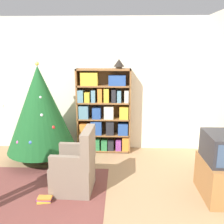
# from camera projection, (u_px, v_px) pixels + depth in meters

# --- Properties ---
(ground_plane) EXTENTS (14.00, 14.00, 0.00)m
(ground_plane) POSITION_uv_depth(u_px,v_px,m) (75.00, 210.00, 3.15)
(ground_plane) COLOR #9E7A56
(wall_back) EXTENTS (8.00, 0.10, 2.60)m
(wall_back) POSITION_uv_depth(u_px,v_px,m) (93.00, 85.00, 4.98)
(wall_back) COLOR silver
(wall_back) RESTS_ON ground_plane
(area_rug) EXTENTS (2.09, 1.92, 0.01)m
(area_rug) POSITION_uv_depth(u_px,v_px,m) (28.00, 200.00, 3.36)
(area_rug) COLOR brown
(area_rug) RESTS_ON ground_plane
(bookshelf) EXTENTS (1.04, 0.30, 1.64)m
(bookshelf) POSITION_uv_depth(u_px,v_px,m) (103.00, 112.00, 4.86)
(bookshelf) COLOR brown
(bookshelf) RESTS_ON ground_plane
(tv_stand) EXTENTS (0.45, 0.75, 0.52)m
(tv_stand) POSITION_uv_depth(u_px,v_px,m) (219.00, 179.00, 3.41)
(tv_stand) COLOR #996638
(tv_stand) RESTS_ON ground_plane
(television) EXTENTS (0.43, 0.59, 0.38)m
(television) POSITION_uv_depth(u_px,v_px,m) (222.00, 148.00, 3.30)
(television) COLOR #28282D
(television) RESTS_ON tv_stand
(game_remote) EXTENTS (0.04, 0.12, 0.02)m
(game_remote) POSITION_uv_depth(u_px,v_px,m) (217.00, 168.00, 3.13)
(game_remote) COLOR white
(game_remote) RESTS_ON tv_stand
(christmas_tree) EXTENTS (1.22, 1.22, 1.79)m
(christmas_tree) POSITION_uv_depth(u_px,v_px,m) (40.00, 109.00, 4.39)
(christmas_tree) COLOR #4C3323
(christmas_tree) RESTS_ON ground_plane
(armchair) EXTENTS (0.60, 0.59, 0.92)m
(armchair) POSITION_uv_depth(u_px,v_px,m) (76.00, 169.00, 3.56)
(armchair) COLOR #7A6B5B
(armchair) RESTS_ON ground_plane
(table_lamp) EXTENTS (0.20, 0.20, 0.18)m
(table_lamp) POSITION_uv_depth(u_px,v_px,m) (119.00, 63.00, 4.64)
(table_lamp) COLOR #473828
(table_lamp) RESTS_ON bookshelf
(book_pile_near_tree) EXTENTS (0.24, 0.17, 0.06)m
(book_pile_near_tree) POSITION_uv_depth(u_px,v_px,m) (66.00, 167.00, 4.25)
(book_pile_near_tree) COLOR #2D7A42
(book_pile_near_tree) RESTS_ON ground_plane
(book_pile_by_chair) EXTENTS (0.20, 0.14, 0.07)m
(book_pile_by_chair) POSITION_uv_depth(u_px,v_px,m) (44.00, 199.00, 3.32)
(book_pile_by_chair) COLOR gold
(book_pile_by_chair) RESTS_ON ground_plane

